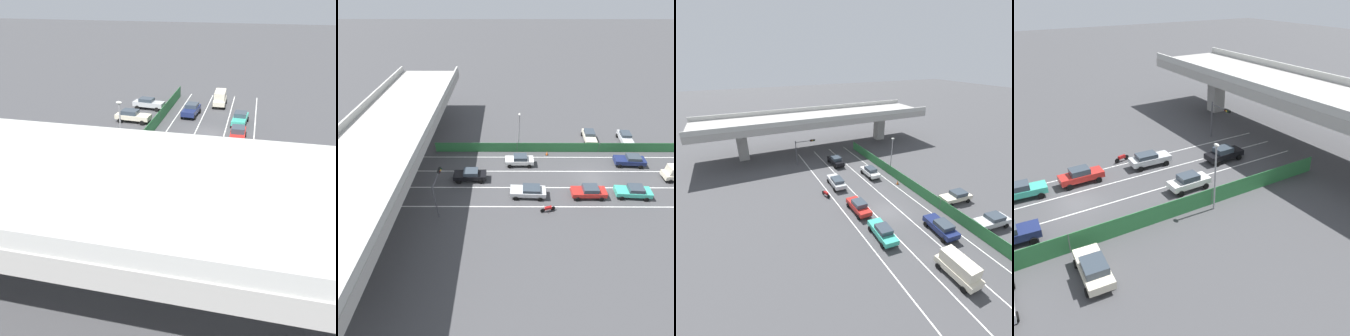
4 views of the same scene
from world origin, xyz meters
The scene contains 19 objects.
ground_plane centered at (0.00, 0.00, 0.00)m, with size 300.00×300.00×0.00m, color #424244.
lane_line_left_edge centered at (-5.37, 3.95, 0.00)m, with size 0.14×43.90×0.01m, color silver.
lane_line_mid_left centered at (-1.79, 3.95, 0.00)m, with size 0.14×43.90×0.01m, color silver.
lane_line_mid_right centered at (1.79, 3.95, 0.00)m, with size 0.14×43.90×0.01m, color silver.
lane_line_right_edge centered at (5.37, 3.95, 0.00)m, with size 0.14×43.90×0.01m, color silver.
elevated_overpass centered at (0.00, 27.90, 6.59)m, with size 50.25×11.59×8.31m.
green_fence centered at (6.92, 3.95, 0.85)m, with size 0.10×40.00×1.70m.
car_sedan_silver centered at (-3.41, 9.41, 0.89)m, with size 2.19×4.68×1.56m.
car_sedan_red centered at (-3.48, 1.57, 0.92)m, with size 1.94×4.48×1.69m.
car_taxi_teal centered at (-3.40, -4.26, 0.89)m, with size 2.20×4.66×1.64m.
car_sedan_white centered at (3.42, 10.32, 0.92)m, with size 1.96×4.26×1.67m.
car_sedan_black centered at (-0.15, 17.40, 0.92)m, with size 2.06×4.59×1.68m.
car_sedan_navy centered at (3.43, -6.43, 0.92)m, with size 2.29×4.63×1.67m.
motorcycle centered at (-6.10, 7.19, 0.46)m, with size 0.74×1.91×0.93m.
parked_wagon_silver centered at (10.11, -8.14, 0.90)m, with size 4.64×2.32×1.61m.
parked_sedan_cream centered at (10.57, -2.06, 0.90)m, with size 4.73×2.31×1.62m.
traffic_light centered at (-5.56, 20.46, 3.50)m, with size 3.87×0.43×4.84m.
street_lamp centered at (7.66, 10.34, 3.98)m, with size 0.60×0.36×6.48m.
traffic_cone centered at (6.03, 5.80, 0.31)m, with size 0.47×0.47×0.67m.
Camera 2 is at (-27.48, 12.28, 23.57)m, focal length 27.04 mm.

